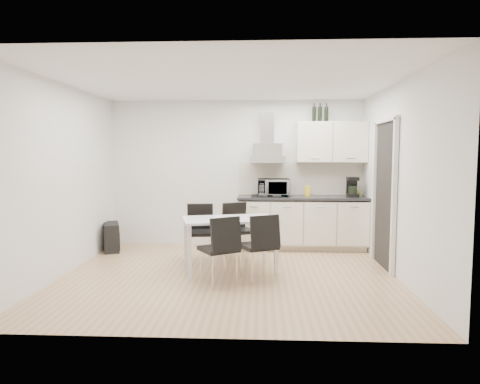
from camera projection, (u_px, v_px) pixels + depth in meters
The scene contains 15 objects.
ground at pixel (228, 275), 5.82m from camera, with size 4.50×4.50×0.00m, color tan.
wall_back at pixel (237, 173), 7.70m from camera, with size 4.50×0.10×2.60m, color silver.
wall_front at pixel (211, 194), 3.72m from camera, with size 4.50×0.10×2.60m, color silver.
wall_left at pixel (63, 180), 5.81m from camera, with size 0.10×4.00×2.60m, color silver.
wall_right at pixel (399, 181), 5.60m from camera, with size 0.10×4.00×2.60m, color silver.
ceiling at pixel (228, 81), 5.59m from camera, with size 4.50×4.50×0.00m, color white.
doorway at pixel (384, 196), 6.17m from camera, with size 0.08×1.04×2.10m, color white.
kitchenette at pixel (304, 201), 7.42m from camera, with size 2.22×0.64×2.52m.
dining_table at pixel (230, 225), 6.01m from camera, with size 1.43×1.03×0.75m.
chair_far_left at pixel (200, 233), 6.52m from camera, with size 0.44×0.50×0.88m, color black, non-canonical shape.
chair_far_right at pixel (239, 232), 6.68m from camera, with size 0.44×0.50×0.88m, color black, non-canonical shape.
chair_near_left at pixel (219, 250), 5.41m from camera, with size 0.44×0.50×0.88m, color black, non-canonical shape.
chair_near_right at pixel (258, 247), 5.58m from camera, with size 0.44×0.50×0.88m, color black, non-canonical shape.
guitar_amp at pixel (111, 237), 7.29m from camera, with size 0.44×0.62×0.48m.
floor_speaker at pixel (226, 236), 7.71m from camera, with size 0.20×0.18×0.33m, color black.
Camera 1 is at (0.44, -5.68, 1.65)m, focal length 32.00 mm.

